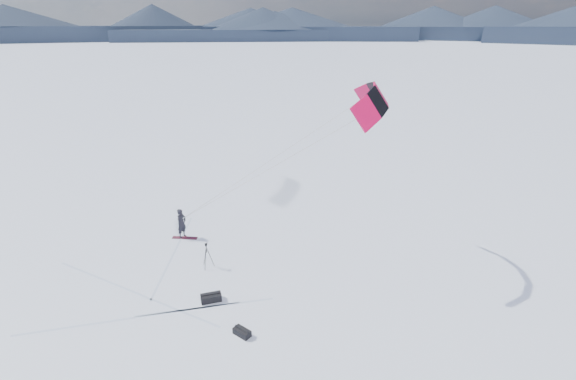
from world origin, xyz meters
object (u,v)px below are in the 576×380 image
(tripod, at_px, (207,252))
(gear_bag_b, at_px, (242,332))
(snowboard, at_px, (185,238))
(gear_bag_a, at_px, (211,298))
(snowkiter, at_px, (183,237))

(tripod, distance_m, gear_bag_b, 5.96)
(snowboard, height_order, gear_bag_b, gear_bag_b)
(tripod, height_order, gear_bag_a, tripod)
(tripod, relative_size, gear_bag_a, 1.37)
(gear_bag_a, bearing_deg, snowkiter, 96.83)
(gear_bag_a, bearing_deg, tripod, 85.97)
(tripod, bearing_deg, gear_bag_b, -80.73)
(gear_bag_a, xyz_separation_m, gear_bag_b, (2.27, -1.85, -0.04))
(tripod, distance_m, gear_bag_a, 3.19)
(snowboard, xyz_separation_m, tripod, (2.79, -2.67, 0.92))
(snowkiter, distance_m, gear_bag_a, 7.06)
(snowkiter, relative_size, gear_bag_a, 1.79)
(snowkiter, height_order, gear_bag_b, snowkiter)
(snowkiter, bearing_deg, snowboard, -107.45)
(gear_bag_a, relative_size, gear_bag_b, 1.22)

